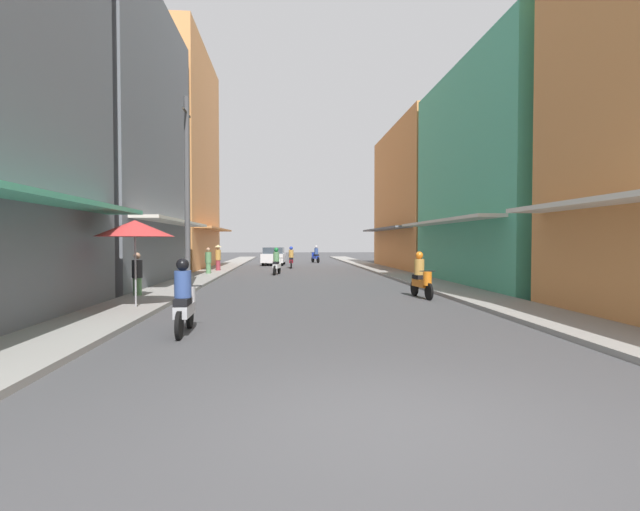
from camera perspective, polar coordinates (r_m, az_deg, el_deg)
ground_plane at (r=26.91m, az=-2.12°, el=-2.39°), size 114.42×114.42×0.00m
sidewalk_left at (r=27.25m, az=-13.60°, el=-2.26°), size 1.96×60.01×0.12m
sidewalk_right at (r=27.65m, az=9.18°, el=-2.18°), size 1.96×60.01×0.12m
building_left_mid at (r=23.57m, az=-25.66°, el=12.33°), size 7.05×11.13×12.68m
building_left_far at (r=35.07m, az=-18.41°, el=10.91°), size 7.05×11.58×15.18m
building_right_mid at (r=22.85m, az=23.14°, el=8.82°), size 7.05×11.19×9.62m
building_right_far at (r=34.06m, az=13.61°, el=6.70°), size 7.05×12.48×9.85m
motorbike_blue at (r=42.55m, az=-0.55°, el=0.06°), size 0.75×1.74×1.58m
motorbike_silver at (r=10.16m, az=-16.15°, el=-5.22°), size 0.55×1.81×1.58m
motorbike_maroon at (r=33.96m, az=-3.52°, el=-0.36°), size 0.55×1.81×1.58m
motorbike_white at (r=27.32m, az=-5.27°, el=-0.86°), size 0.61×1.79×1.58m
motorbike_orange at (r=16.32m, az=12.20°, el=-2.60°), size 0.55×1.81×1.58m
parked_car at (r=38.69m, az=-5.63°, el=-0.06°), size 2.01×4.20×1.45m
pedestrian_far at (r=16.81m, az=-21.33°, el=-2.32°), size 0.34×0.34×1.55m
pedestrian_crossing at (r=30.01m, az=-12.28°, el=-0.14°), size 0.44×0.44×1.73m
pedestrian_midway at (r=27.25m, az=-13.42°, el=-0.73°), size 0.34×0.34×1.58m
vendor_umbrella at (r=13.81m, az=-21.56°, el=3.08°), size 2.09×2.09×2.51m
utility_pole at (r=18.52m, az=-15.84°, el=7.34°), size 0.20×1.20×7.36m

